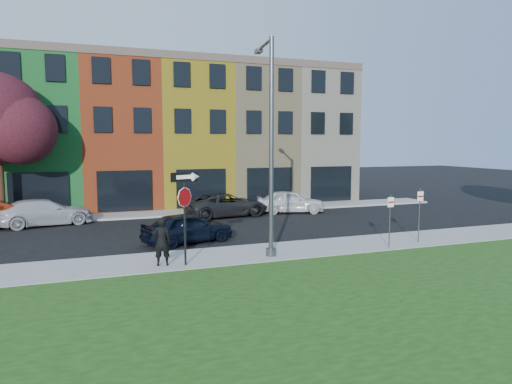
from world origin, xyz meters
name	(u,v)px	position (x,y,z in m)	size (l,w,h in m)	color
ground	(307,273)	(0.00, 0.00, 0.00)	(120.00, 120.00, 0.00)	black
sidewalk_near	(318,248)	(2.00, 3.00, 0.06)	(40.00, 3.00, 0.12)	gray
sidewalk_far	(160,214)	(-3.00, 15.00, 0.06)	(40.00, 2.40, 0.12)	gray
rowhouse_block	(153,137)	(-2.50, 21.18, 4.99)	(30.00, 10.12, 10.00)	beige
stop_sign	(185,200)	(-3.90, 2.10, 2.52)	(1.02, 0.32, 3.39)	black
man	(162,241)	(-4.71, 2.32, 1.01)	(0.70, 0.50, 1.78)	black
sedan_near	(188,228)	(-2.97, 6.26, 0.71)	(4.47, 2.72, 1.42)	black
parked_car_silver	(44,212)	(-9.52, 13.35, 0.74)	(5.43, 3.19, 1.48)	silver
parked_car_dark	(227,205)	(0.82, 12.89, 0.73)	(5.51, 3.12, 1.45)	black
parked_car_white	(290,201)	(5.15, 12.91, 0.75)	(4.73, 2.90, 1.50)	silver
street_lamp	(270,148)	(-0.43, 2.51, 4.37)	(0.60, 2.57, 8.43)	#4D5052
parking_sign_a	(390,215)	(4.80, 1.89, 1.53)	(0.32, 0.10, 2.27)	#4D5052
parking_sign_b	(420,209)	(6.68, 2.32, 1.61)	(0.32, 0.09, 2.42)	#4D5052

